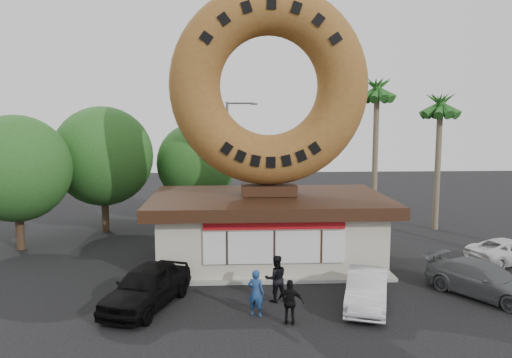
{
  "coord_description": "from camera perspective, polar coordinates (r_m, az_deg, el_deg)",
  "views": [
    {
      "loc": [
        -1.88,
        -17.52,
        7.06
      ],
      "look_at": [
        -0.72,
        4.0,
        4.33
      ],
      "focal_mm": 35.0,
      "sensor_mm": 36.0,
      "label": 1
    }
  ],
  "objects": [
    {
      "name": "car_silver",
      "position": [
        19.42,
        12.56,
        -12.17
      ],
      "size": [
        2.59,
        4.32,
        1.34
      ],
      "primitive_type": "imported",
      "rotation": [
        0.0,
        0.0,
        -0.31
      ],
      "color": "#BBBBC0",
      "rests_on": "ground"
    },
    {
      "name": "street_lamp",
      "position": [
        33.62,
        -3.04,
        2.81
      ],
      "size": [
        2.11,
        0.2,
        8.0
      ],
      "color": "#59595E",
      "rests_on": "ground"
    },
    {
      "name": "ground",
      "position": [
        18.99,
        2.91,
        -14.62
      ],
      "size": [
        90.0,
        90.0,
        0.0
      ],
      "primitive_type": "plane",
      "color": "black",
      "rests_on": "ground"
    },
    {
      "name": "person_left",
      "position": [
        18.09,
        -0.01,
        -12.88
      ],
      "size": [
        0.73,
        0.62,
        1.69
      ],
      "primitive_type": "imported",
      "rotation": [
        0.0,
        0.0,
        2.72
      ],
      "color": "navy",
      "rests_on": "ground"
    },
    {
      "name": "car_grey",
      "position": [
        21.87,
        24.6,
        -10.44
      ],
      "size": [
        4.12,
        4.89,
        1.34
      ],
      "primitive_type": "imported",
      "rotation": [
        0.0,
        0.0,
        0.59
      ],
      "color": "#55585A",
      "rests_on": "ground"
    },
    {
      "name": "car_white",
      "position": [
        27.25,
        27.01,
        -7.33
      ],
      "size": [
        4.57,
        3.03,
        1.17
      ],
      "primitive_type": "imported",
      "rotation": [
        0.0,
        0.0,
        1.85
      ],
      "color": "silver",
      "rests_on": "ground"
    },
    {
      "name": "palm_far",
      "position": [
        32.67,
        20.32,
        7.52
      ],
      "size": [
        2.6,
        2.6,
        8.75
      ],
      "color": "#726651",
      "rests_on": "ground"
    },
    {
      "name": "tree_far",
      "position": [
        28.89,
        -25.71,
        1.08
      ],
      "size": [
        5.6,
        5.6,
        7.14
      ],
      "color": "#473321",
      "rests_on": "ground"
    },
    {
      "name": "car_black",
      "position": [
        19.33,
        -12.39,
        -11.88
      ],
      "size": [
        3.33,
        5.0,
        1.58
      ],
      "primitive_type": "imported",
      "rotation": [
        0.0,
        0.0,
        -0.35
      ],
      "color": "black",
      "rests_on": "ground"
    },
    {
      "name": "donut_shop",
      "position": [
        24.17,
        1.46,
        -5.44
      ],
      "size": [
        11.2,
        7.2,
        3.8
      ],
      "color": "beige",
      "rests_on": "ground"
    },
    {
      "name": "person_right",
      "position": [
        17.46,
        3.93,
        -13.87
      ],
      "size": [
        0.96,
        0.52,
        1.56
      ],
      "primitive_type": "imported",
      "rotation": [
        0.0,
        0.0,
        2.98
      ],
      "color": "black",
      "rests_on": "ground"
    },
    {
      "name": "palm_near",
      "position": [
        32.92,
        13.66,
        9.37
      ],
      "size": [
        2.6,
        2.6,
        9.75
      ],
      "color": "#726651",
      "rests_on": "ground"
    },
    {
      "name": "tree_west",
      "position": [
        31.55,
        -17.07,
        2.5
      ],
      "size": [
        6.0,
        6.0,
        7.65
      ],
      "color": "#473321",
      "rests_on": "ground"
    },
    {
      "name": "giant_donut",
      "position": [
        23.64,
        1.51,
        10.59
      ],
      "size": [
        9.3,
        2.37,
        9.3
      ],
      "primitive_type": "torus",
      "rotation": [
        1.57,
        0.0,
        0.0
      ],
      "color": "brown",
      "rests_on": "donut_shop"
    },
    {
      "name": "tree_mid",
      "position": [
        32.73,
        -6.79,
        1.84
      ],
      "size": [
        5.2,
        5.2,
        6.63
      ],
      "color": "#473321",
      "rests_on": "ground"
    },
    {
      "name": "person_center",
      "position": [
        19.42,
        2.29,
        -11.29
      ],
      "size": [
        0.97,
        0.81,
        1.8
      ],
      "primitive_type": "imported",
      "rotation": [
        0.0,
        0.0,
        3.3
      ],
      "color": "black",
      "rests_on": "ground"
    }
  ]
}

